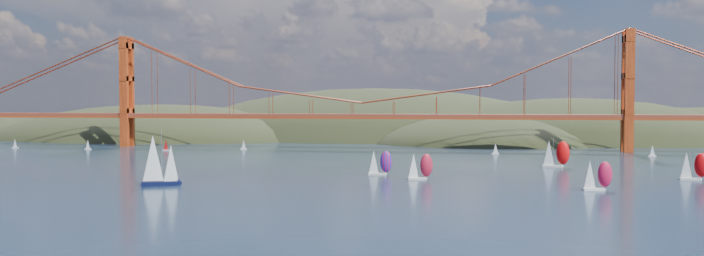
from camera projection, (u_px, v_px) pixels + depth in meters
name	position (u px, v px, depth m)	size (l,w,h in m)	color
ground	(242.00, 206.00, 149.22)	(1200.00, 1200.00, 0.00)	black
headlands	(459.00, 159.00, 416.89)	(725.00, 225.00, 96.00)	black
bridge	(359.00, 81.00, 325.72)	(552.00, 12.00, 55.00)	maroon
sloop_navy	(158.00, 161.00, 185.46)	(10.42, 7.97, 15.21)	black
racer_0	(420.00, 166.00, 199.28)	(7.66, 4.73, 8.57)	silver
racer_1	(597.00, 175.00, 175.14)	(7.61, 3.81, 8.56)	white
racer_2	(694.00, 166.00, 198.31)	(7.86, 3.20, 9.04)	silver
racer_3	(556.00, 153.00, 236.26)	(9.10, 3.83, 10.36)	silver
racer_rwb	(380.00, 162.00, 211.65)	(7.55, 3.71, 8.50)	silver
distant_boat_0	(15.00, 143.00, 332.37)	(3.00, 2.00, 4.70)	silver
distant_boat_1	(88.00, 144.00, 323.49)	(3.00, 2.00, 4.70)	silver
distant_boat_2	(166.00, 145.00, 315.95)	(3.00, 2.00, 4.70)	silver
distant_boat_3	(244.00, 145.00, 322.60)	(3.00, 2.00, 4.70)	silver
distant_boat_4	(652.00, 151.00, 281.79)	(3.00, 2.00, 4.70)	silver
distant_boat_8	(496.00, 149.00, 295.19)	(3.00, 2.00, 4.70)	silver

